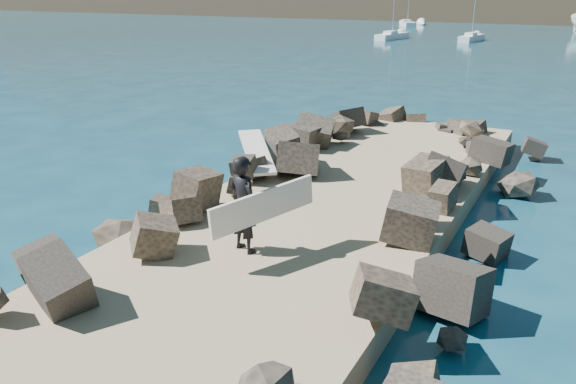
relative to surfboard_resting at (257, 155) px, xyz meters
name	(u,v)px	position (x,y,z in m)	size (l,w,h in m)	color
ground	(308,239)	(2.84, -2.38, -1.04)	(800.00, 800.00, 0.00)	#0F384C
jetty	(265,262)	(2.84, -4.38, -0.74)	(6.00, 26.00, 0.60)	#8C7759
riprap_left	(168,219)	(-0.06, -3.88, -0.54)	(2.60, 22.00, 1.00)	black
riprap_right	(412,275)	(5.74, -3.88, -0.54)	(2.60, 22.00, 1.00)	black
surfboard_resting	(257,155)	(0.00, 0.00, 0.00)	(0.67, 2.66, 0.09)	silver
surfer_with_board	(246,205)	(2.59, -4.62, 0.55)	(1.37, 2.28, 1.97)	black
sailboat_e	(407,23)	(-18.71, 76.14, -0.70)	(4.46, 7.02, 8.50)	silver
sailboat_a	(392,36)	(-12.97, 51.39, -0.70)	(2.27, 6.37, 7.61)	silver
sailboat_b	(472,38)	(-4.38, 53.07, -0.70)	(1.88, 5.83, 7.05)	silver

